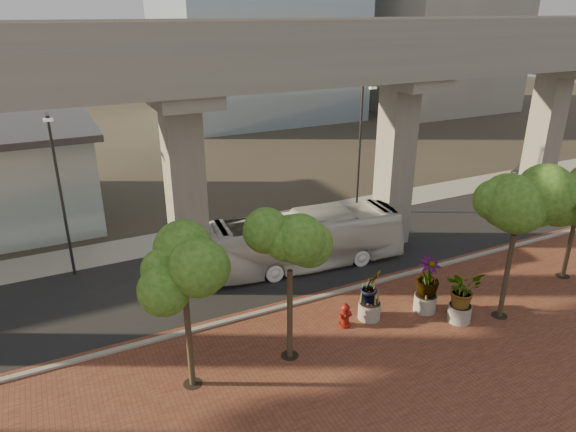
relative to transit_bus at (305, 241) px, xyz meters
name	(u,v)px	position (x,y,z in m)	size (l,w,h in m)	color
ground	(317,276)	(0.07, -1.27, -1.49)	(160.00, 160.00, 0.00)	#332E25
brick_plaza	(417,365)	(0.07, -9.27, -1.46)	(70.00, 13.00, 0.06)	brown
asphalt_road	(299,260)	(0.07, 0.73, -1.47)	(90.00, 8.00, 0.04)	black
curb_strip	(337,293)	(0.07, -3.27, -1.41)	(70.00, 0.25, 0.16)	#97968D
far_sidewalk	(260,225)	(0.07, 6.23, -1.46)	(90.00, 3.00, 0.06)	#97968D
transit_viaduct	(301,129)	(0.07, 0.73, 5.80)	(72.00, 5.60, 12.40)	gray
midrise_block	(439,15)	(38.07, 34.73, 10.51)	(18.00, 16.00, 24.00)	#9B958B
transit_bus	(305,241)	(0.00, 0.00, 0.00)	(2.51, 10.68, 2.98)	silver
parked_car	(536,173)	(23.18, 4.67, -0.70)	(1.66, 4.79, 1.58)	black
fire_hydrant	(345,315)	(-1.06, -5.78, -0.89)	(0.56, 0.50, 1.12)	maroon
planter_front	(463,291)	(3.65, -7.65, 0.05)	(2.21, 2.21, 2.43)	gray
planter_right	(428,279)	(2.84, -6.34, 0.17)	(2.47, 2.47, 2.64)	#9A978B
planter_left	(371,289)	(0.22, -5.75, 0.03)	(2.19, 2.19, 2.41)	gray
street_tree_far_west	(183,269)	(-8.05, -6.51, 3.32)	(3.23, 3.23, 6.25)	#4E3F2C
street_tree_near_west	(290,249)	(-4.13, -6.60, 3.24)	(3.03, 3.03, 6.08)	#4E3F2C
street_tree_near_east	(518,209)	(5.58, -8.17, 3.70)	(4.04, 4.04, 6.99)	#4E3F2C
streetlamp_west	(59,186)	(-11.16, 4.27, 3.41)	(0.42, 1.22, 8.40)	#2B2B30
streetlamp_east	(361,140)	(6.81, 5.27, 3.51)	(0.42, 1.24, 8.56)	#2A2A2E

